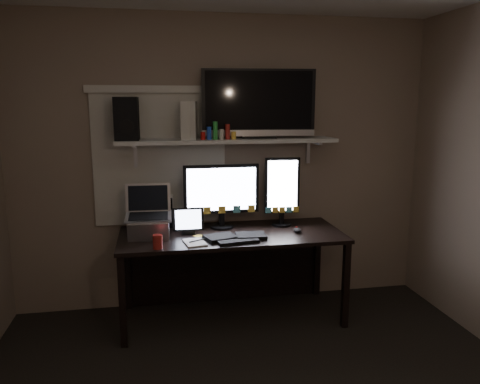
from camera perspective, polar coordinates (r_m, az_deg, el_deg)
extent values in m
plane|color=#766254|center=(4.07, -1.92, 3.47)|extent=(3.60, 0.00, 3.60)
cube|color=beige|center=(4.01, -9.72, 3.92)|extent=(1.10, 0.02, 1.10)
cube|color=black|center=(3.82, -1.04, -5.25)|extent=(1.80, 0.75, 0.03)
cube|color=black|center=(4.26, -1.80, -8.65)|extent=(1.80, 0.02, 0.70)
cube|color=black|center=(3.59, -14.13, -12.87)|extent=(0.05, 0.05, 0.70)
cube|color=black|center=(3.86, 12.76, -11.05)|extent=(0.05, 0.05, 0.70)
cube|color=black|center=(4.21, -13.57, -9.21)|extent=(0.05, 0.05, 0.70)
cube|color=black|center=(4.45, 9.37, -7.95)|extent=(0.05, 0.05, 0.70)
cube|color=#BBBBB6|center=(3.88, -1.56, 6.29)|extent=(1.80, 0.35, 0.03)
cube|color=black|center=(3.91, -2.27, -0.44)|extent=(0.63, 0.07, 0.55)
cube|color=black|center=(4.00, 5.15, 0.09)|extent=(0.30, 0.07, 0.60)
cube|color=black|center=(3.66, -0.52, -5.46)|extent=(0.50, 0.25, 0.03)
ellipsoid|color=black|center=(3.86, 7.00, -4.64)|extent=(0.08, 0.11, 0.04)
cube|color=silver|center=(3.56, -5.53, -6.15)|extent=(0.18, 0.23, 0.01)
cube|color=black|center=(3.79, -6.34, -3.51)|extent=(0.25, 0.10, 0.22)
cube|color=black|center=(3.99, -9.90, -2.45)|extent=(0.23, 0.16, 0.27)
cube|color=#AEADB2|center=(3.73, -11.11, -2.43)|extent=(0.37, 0.30, 0.40)
cylinder|color=maroon|center=(3.46, -10.00, -5.98)|extent=(0.09, 0.09, 0.10)
cube|color=black|center=(3.92, 2.28, 10.68)|extent=(0.95, 0.25, 0.56)
cube|color=#BAB6A8|center=(3.85, -6.21, 8.68)|extent=(0.15, 0.26, 0.30)
cube|color=black|center=(3.82, -13.64, 8.68)|extent=(0.19, 0.23, 0.34)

